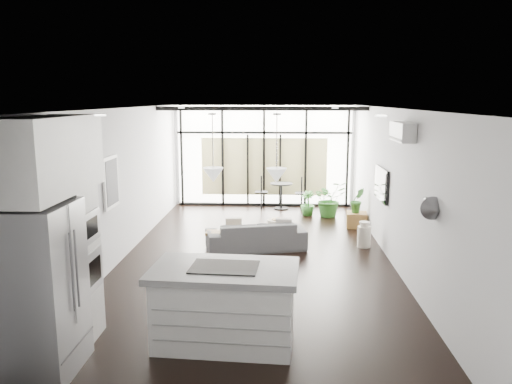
# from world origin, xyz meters

# --- Properties ---
(floor) EXTENTS (5.00, 10.00, 0.00)m
(floor) POSITION_xyz_m (0.00, 0.00, 0.00)
(floor) COLOR black
(floor) RESTS_ON ground
(ceiling) EXTENTS (5.00, 10.00, 0.00)m
(ceiling) POSITION_xyz_m (0.00, 0.00, 2.80)
(ceiling) COLOR silver
(ceiling) RESTS_ON ground
(wall_left) EXTENTS (0.02, 10.00, 2.80)m
(wall_left) POSITION_xyz_m (-2.50, 0.00, 1.40)
(wall_left) COLOR silver
(wall_left) RESTS_ON ground
(wall_right) EXTENTS (0.02, 10.00, 2.80)m
(wall_right) POSITION_xyz_m (2.50, 0.00, 1.40)
(wall_right) COLOR silver
(wall_right) RESTS_ON ground
(wall_back) EXTENTS (5.00, 0.02, 2.80)m
(wall_back) POSITION_xyz_m (0.00, 5.00, 1.40)
(wall_back) COLOR silver
(wall_back) RESTS_ON ground
(wall_front) EXTENTS (5.00, 0.02, 2.80)m
(wall_front) POSITION_xyz_m (0.00, -5.00, 1.40)
(wall_front) COLOR silver
(wall_front) RESTS_ON ground
(glazing) EXTENTS (5.00, 0.20, 2.80)m
(glazing) POSITION_xyz_m (0.00, 4.88, 1.40)
(glazing) COLOR black
(glazing) RESTS_ON ground
(skylight) EXTENTS (4.70, 1.90, 0.06)m
(skylight) POSITION_xyz_m (0.00, 4.00, 2.77)
(skylight) COLOR silver
(skylight) RESTS_ON ceiling
(neighbour_building) EXTENTS (3.50, 0.02, 1.60)m
(neighbour_building) POSITION_xyz_m (0.00, 4.95, 1.10)
(neighbour_building) COLOR beige
(neighbour_building) RESTS_ON ground
(island) EXTENTS (1.83, 1.16, 0.97)m
(island) POSITION_xyz_m (-0.22, -3.14, 0.48)
(island) COLOR silver
(island) RESTS_ON floor
(cooktop) EXTENTS (0.84, 0.59, 0.01)m
(cooktop) POSITION_xyz_m (-0.22, -3.14, 0.97)
(cooktop) COLOR black
(cooktop) RESTS_ON island
(fridge) EXTENTS (0.73, 0.91, 1.88)m
(fridge) POSITION_xyz_m (-2.12, -3.89, 0.94)
(fridge) COLOR #A4A4A9
(fridge) RESTS_ON floor
(appliance_column) EXTENTS (0.63, 0.66, 2.42)m
(appliance_column) POSITION_xyz_m (-2.14, -3.15, 1.21)
(appliance_column) COLOR silver
(appliance_column) RESTS_ON floor
(upper_cabinets) EXTENTS (0.62, 1.75, 0.86)m
(upper_cabinets) POSITION_xyz_m (-2.12, -3.50, 2.35)
(upper_cabinets) COLOR silver
(upper_cabinets) RESTS_ON wall_left
(pendant_left) EXTENTS (0.26, 0.26, 0.18)m
(pendant_left) POSITION_xyz_m (-0.40, -2.65, 2.02)
(pendant_left) COLOR silver
(pendant_left) RESTS_ON ceiling
(pendant_right) EXTENTS (0.26, 0.26, 0.18)m
(pendant_right) POSITION_xyz_m (0.40, -2.65, 2.02)
(pendant_right) COLOR silver
(pendant_right) RESTS_ON ceiling
(sofa) EXTENTS (2.03, 1.03, 0.76)m
(sofa) POSITION_xyz_m (-0.02, 0.75, 0.38)
(sofa) COLOR #47484A
(sofa) RESTS_ON floor
(console_bench) EXTENTS (1.24, 0.31, 0.40)m
(console_bench) POSITION_xyz_m (-0.38, 0.60, 0.20)
(console_bench) COLOR brown
(console_bench) RESTS_ON floor
(pouf) EXTENTS (0.54, 0.54, 0.35)m
(pouf) POSITION_xyz_m (0.40, 1.80, 0.18)
(pouf) COLOR beige
(pouf) RESTS_ON floor
(crate) EXTENTS (0.50, 0.50, 0.35)m
(crate) POSITION_xyz_m (2.25, 2.61, 0.17)
(crate) COLOR brown
(crate) RESTS_ON floor
(plant_tall) EXTENTS (1.16, 1.20, 0.72)m
(plant_tall) POSITION_xyz_m (1.71, 3.65, 0.36)
(plant_tall) COLOR #296321
(plant_tall) RESTS_ON floor
(plant_med) EXTENTS (0.65, 0.73, 0.36)m
(plant_med) POSITION_xyz_m (1.16, 3.76, 0.18)
(plant_med) COLOR #296321
(plant_med) RESTS_ON floor
(plant_crate) EXTENTS (0.45, 0.65, 0.26)m
(plant_crate) POSITION_xyz_m (2.25, 2.61, 0.48)
(plant_crate) COLOR #296321
(plant_crate) RESTS_ON crate
(milk_can) EXTENTS (0.27, 0.27, 0.53)m
(milk_can) POSITION_xyz_m (2.16, 1.01, 0.26)
(milk_can) COLOR beige
(milk_can) RESTS_ON floor
(bistro_set) EXTENTS (1.64, 0.82, 0.76)m
(bistro_set) POSITION_xyz_m (0.49, 4.49, 0.38)
(bistro_set) COLOR black
(bistro_set) RESTS_ON floor
(tv) EXTENTS (0.05, 1.10, 0.65)m
(tv) POSITION_xyz_m (2.46, 1.00, 1.30)
(tv) COLOR black
(tv) RESTS_ON wall_right
(ac_unit) EXTENTS (0.22, 0.90, 0.30)m
(ac_unit) POSITION_xyz_m (2.38, -0.80, 2.45)
(ac_unit) COLOR silver
(ac_unit) RESTS_ON wall_right
(framed_art) EXTENTS (0.04, 0.70, 0.90)m
(framed_art) POSITION_xyz_m (-2.47, -0.50, 1.55)
(framed_art) COLOR black
(framed_art) RESTS_ON wall_left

